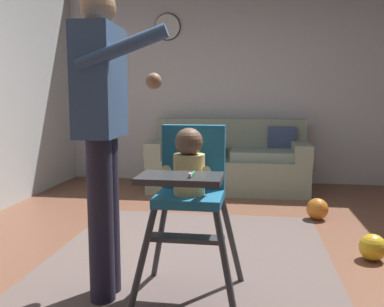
# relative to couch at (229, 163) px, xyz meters

# --- Properties ---
(ground) EXTENTS (6.07, 7.60, 0.10)m
(ground) POSITION_rel_couch_xyz_m (0.01, -2.51, -0.38)
(ground) COLOR brown
(wall_far) EXTENTS (5.27, 0.06, 2.75)m
(wall_far) POSITION_rel_couch_xyz_m (0.01, 0.52, 1.04)
(wall_far) COLOR silver
(wall_far) RESTS_ON ground
(area_rug) EXTENTS (1.98, 2.77, 0.01)m
(area_rug) POSITION_rel_couch_xyz_m (-0.15, -2.57, -0.33)
(area_rug) COLOR #665550
(area_rug) RESTS_ON ground
(couch) EXTENTS (1.91, 0.86, 0.86)m
(couch) POSITION_rel_couch_xyz_m (0.00, 0.00, 0.00)
(couch) COLOR gray
(couch) RESTS_ON ground
(high_chair) EXTENTS (0.61, 0.73, 0.98)m
(high_chair) POSITION_rel_couch_xyz_m (-0.05, -2.93, 0.36)
(high_chair) COLOR #35363A
(high_chair) RESTS_ON ground
(adult_standing) EXTENTS (0.52, 0.49, 1.70)m
(adult_standing) POSITION_rel_couch_xyz_m (-0.53, -2.96, 0.63)
(adult_standing) COLOR #272436
(adult_standing) RESTS_ON ground
(toy_ball) EXTENTS (0.19, 0.19, 0.19)m
(toy_ball) POSITION_rel_couch_xyz_m (1.13, -2.19, -0.24)
(toy_ball) COLOR gold
(toy_ball) RESTS_ON ground
(toy_ball_second) EXTENTS (0.20, 0.20, 0.20)m
(toy_ball_second) POSITION_rel_couch_xyz_m (0.89, -1.22, -0.23)
(toy_ball_second) COLOR orange
(toy_ball_second) RESTS_ON ground
(wall_clock) EXTENTS (0.35, 0.04, 0.35)m
(wall_clock) POSITION_rel_couch_xyz_m (-0.86, 0.48, 1.72)
(wall_clock) COLOR white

